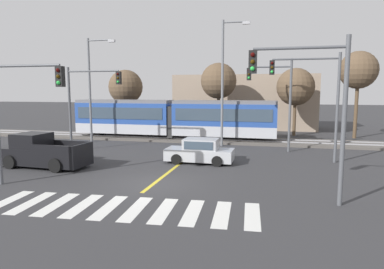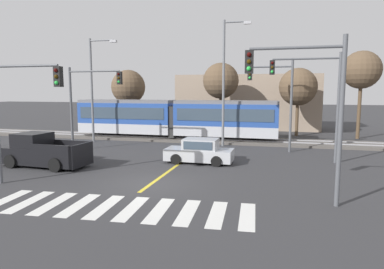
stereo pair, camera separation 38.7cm
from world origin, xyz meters
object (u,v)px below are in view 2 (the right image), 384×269
object	(u,v)px
traffic_light_far_right	(277,92)
bare_tree_far_west	(128,87)
traffic_light_mid_right	(316,90)
bare_tree_far_east	(362,70)
sedan_crossing	(199,152)
street_lamp_centre	(226,77)
traffic_light_mid_left	(88,95)
bare_tree_east	(298,87)
traffic_light_near_right	(309,95)
traffic_light_near_left	(17,101)
pickup_truck	(43,152)
bare_tree_west	(221,81)
street_lamp_west	(94,84)
light_rail_tram	(175,117)

from	to	relation	value
traffic_light_far_right	bare_tree_far_west	xyz separation A→B (m)	(-16.07, 9.27, 0.49)
traffic_light_mid_right	bare_tree_far_east	distance (m)	13.26
sedan_crossing	traffic_light_mid_right	distance (m)	8.14
sedan_crossing	street_lamp_centre	bearing A→B (deg)	85.40
traffic_light_mid_left	bare_tree_east	bearing A→B (deg)	40.23
traffic_light_near_right	bare_tree_east	size ratio (longest dim) A/B	0.98
traffic_light_near_left	traffic_light_far_right	bearing A→B (deg)	46.92
sedan_crossing	bare_tree_east	xyz separation A→B (m)	(6.42, 14.84, 4.12)
pickup_truck	bare_tree_far_west	bearing A→B (deg)	98.60
sedan_crossing	pickup_truck	distance (m)	9.42
bare_tree_far_west	bare_tree_east	world-z (taller)	bare_tree_far_west
traffic_light_far_right	traffic_light_mid_right	bearing A→B (deg)	-54.23
traffic_light_near_right	bare_tree_west	distance (m)	22.44
pickup_truck	street_lamp_west	size ratio (longest dim) A/B	0.62
street_lamp_west	traffic_light_near_left	bearing A→B (deg)	-74.00
light_rail_tram	bare_tree_east	xyz separation A→B (m)	(10.95, 5.50, 2.77)
street_lamp_west	traffic_light_far_right	bearing A→B (deg)	-3.69
traffic_light_near_left	traffic_light_mid_right	bearing A→B (deg)	33.37
pickup_truck	light_rail_tram	bearing A→B (deg)	71.40
street_lamp_west	bare_tree_far_east	bearing A→B (deg)	19.22
traffic_light_mid_left	street_lamp_centre	bearing A→B (deg)	26.95
light_rail_tram	bare_tree_far_west	distance (m)	9.13
traffic_light_far_right	street_lamp_west	xyz separation A→B (m)	(-15.41, 0.99, 0.72)
traffic_light_near_left	bare_tree_west	xyz separation A→B (m)	(5.79, 21.82, 1.43)
sedan_crossing	bare_tree_far_east	distance (m)	19.34
bare_tree_west	bare_tree_east	size ratio (longest dim) A/B	1.09
light_rail_tram	street_lamp_centre	distance (m)	6.72
sedan_crossing	bare_tree_east	world-z (taller)	bare_tree_east
light_rail_tram	traffic_light_far_right	world-z (taller)	traffic_light_far_right
traffic_light_near_right	street_lamp_centre	size ratio (longest dim) A/B	0.66
traffic_light_mid_right	bare_tree_far_west	xyz separation A→B (m)	(-18.40, 12.50, 0.32)
bare_tree_east	traffic_light_far_right	bearing A→B (deg)	-100.95
light_rail_tram	pickup_truck	world-z (taller)	light_rail_tram
sedan_crossing	bare_tree_far_east	size ratio (longest dim) A/B	0.52
traffic_light_far_right	street_lamp_centre	bearing A→B (deg)	160.33
traffic_light_near_left	street_lamp_centre	distance (m)	15.83
traffic_light_near_left	traffic_light_near_right	bearing A→B (deg)	2.52
traffic_light_mid_left	street_lamp_centre	distance (m)	10.64
traffic_light_mid_right	bare_tree_far_west	distance (m)	22.24
street_lamp_west	pickup_truck	bearing A→B (deg)	-77.97
traffic_light_far_right	bare_tree_far_west	size ratio (longest dim) A/B	1.01
traffic_light_mid_left	bare_tree_far_west	xyz separation A→B (m)	(-2.65, 12.61, 0.68)
traffic_light_mid_left	traffic_light_near_left	xyz separation A→B (m)	(1.84, -9.04, -0.16)
bare_tree_east	bare_tree_far_east	distance (m)	5.71
bare_tree_east	bare_tree_far_west	bearing A→B (deg)	-179.01
street_lamp_centre	bare_tree_far_west	size ratio (longest dim) A/B	1.48
bare_tree_far_west	pickup_truck	bearing A→B (deg)	-81.40
sedan_crossing	bare_tree_west	bearing A→B (deg)	94.77
light_rail_tram	street_lamp_centre	bearing A→B (deg)	-27.54
bare_tree_east	bare_tree_west	bearing A→B (deg)	-178.93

